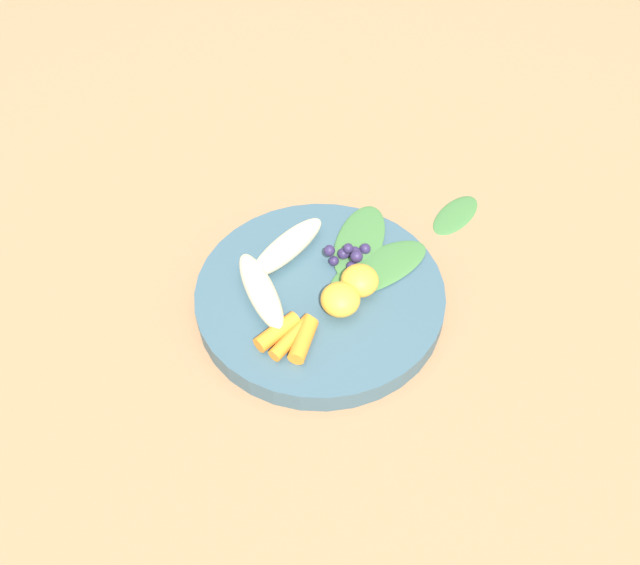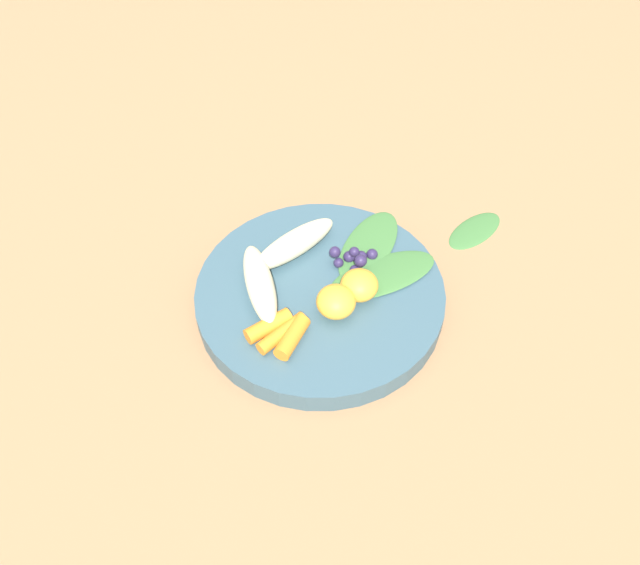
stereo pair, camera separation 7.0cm
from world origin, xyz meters
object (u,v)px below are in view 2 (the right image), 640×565
object	(u,v)px
banana_peeled_left	(260,284)
kale_leaf_stray	(475,229)
bowl	(320,296)
orange_segment_near	(359,285)
banana_peeled_right	(295,244)

from	to	relation	value
banana_peeled_left	kale_leaf_stray	distance (m)	0.29
bowl	kale_leaf_stray	world-z (taller)	bowl
bowl	orange_segment_near	bearing A→B (deg)	140.48
banana_peeled_right	bowl	bearing A→B (deg)	77.03
banana_peeled_left	banana_peeled_right	bearing A→B (deg)	134.33
bowl	banana_peeled_right	distance (m)	0.07
kale_leaf_stray	bowl	bearing A→B (deg)	168.55
banana_peeled_left	banana_peeled_right	distance (m)	0.07
bowl	banana_peeled_left	bearing A→B (deg)	-22.82
banana_peeled_right	kale_leaf_stray	size ratio (longest dim) A/B	1.27
banana_peeled_left	orange_segment_near	size ratio (longest dim) A/B	2.74
kale_leaf_stray	banana_peeled_right	bearing A→B (deg)	153.20
banana_peeled_left	banana_peeled_right	world-z (taller)	same
banana_peeled_left	orange_segment_near	bearing A→B (deg)	73.93
bowl	banana_peeled_left	xyz separation A→B (m)	(0.06, -0.03, 0.03)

